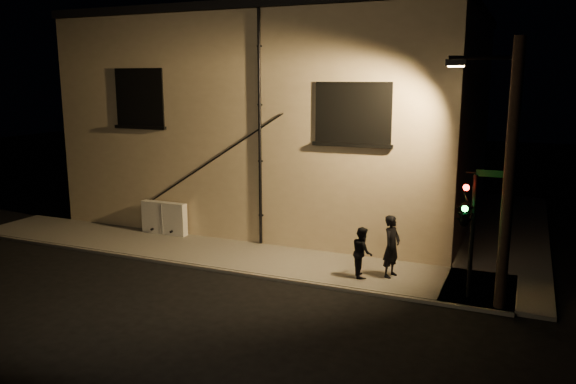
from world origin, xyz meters
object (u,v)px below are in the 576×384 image
at_px(utility_cabinet, 164,218).
at_px(streetlamp_pole, 506,171).
at_px(pedestrian_a, 392,246).
at_px(pedestrian_b, 362,252).
at_px(traffic_signal, 465,212).

bearing_deg(utility_cabinet, streetlamp_pole, -11.27).
xyz_separation_m(utility_cabinet, pedestrian_a, (9.29, -1.31, 0.33)).
distance_m(utility_cabinet, pedestrian_b, 8.64).
bearing_deg(traffic_signal, utility_cabinet, 169.03).
distance_m(pedestrian_a, streetlamp_pole, 4.29).
height_order(pedestrian_a, pedestrian_b, pedestrian_a).
xyz_separation_m(pedestrian_b, traffic_signal, (2.98, -0.54, 1.65)).
bearing_deg(pedestrian_a, streetlamp_pole, -94.18).
bearing_deg(pedestrian_b, traffic_signal, -125.54).
relative_size(pedestrian_b, traffic_signal, 0.43).
distance_m(pedestrian_b, streetlamp_pole, 4.94).
xyz_separation_m(utility_cabinet, traffic_signal, (11.46, -2.22, 1.79)).
bearing_deg(traffic_signal, pedestrian_a, 157.30).
relative_size(utility_cabinet, streetlamp_pole, 0.27).
xyz_separation_m(traffic_signal, streetlamp_pole, (0.95, -0.25, 1.24)).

